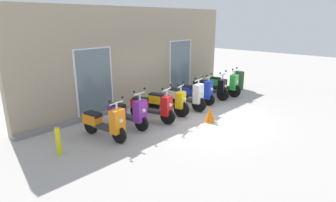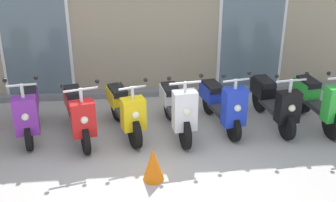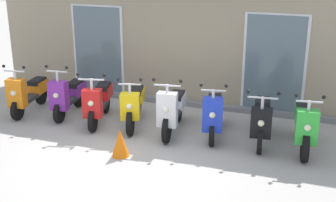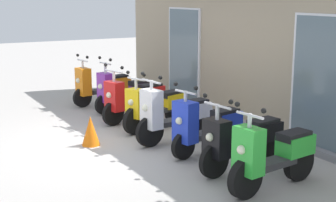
{
  "view_description": "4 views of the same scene",
  "coord_description": "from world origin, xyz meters",
  "px_view_note": "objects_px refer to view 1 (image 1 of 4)",
  "views": [
    {
      "loc": [
        -7.19,
        -5.26,
        3.2
      ],
      "look_at": [
        -0.51,
        0.87,
        0.51
      ],
      "focal_mm": 29.86,
      "sensor_mm": 36.0,
      "label": 1
    },
    {
      "loc": [
        -0.4,
        -5.94,
        3.74
      ],
      "look_at": [
        0.24,
        0.54,
        0.76
      ],
      "focal_mm": 46.53,
      "sensor_mm": 36.0,
      "label": 2
    },
    {
      "loc": [
        3.3,
        -7.28,
        3.61
      ],
      "look_at": [
        0.53,
        0.32,
        0.86
      ],
      "focal_mm": 48.02,
      "sensor_mm": 36.0,
      "label": 3
    },
    {
      "loc": [
        7.83,
        -3.41,
        2.59
      ],
      "look_at": [
        0.79,
        0.51,
        0.85
      ],
      "focal_mm": 52.57,
      "sensor_mm": 36.0,
      "label": 4
    }
  ],
  "objects_px": {
    "scooter_red": "(153,107)",
    "scooter_green": "(223,84)",
    "scooter_purple": "(128,113)",
    "scooter_white": "(186,96)",
    "scooter_blue": "(197,92)",
    "traffic_cone": "(210,114)",
    "scooter_yellow": "(167,102)",
    "curb_bollard": "(58,141)",
    "scooter_orange": "(105,122)",
    "trash_bin": "(239,80)",
    "scooter_black": "(210,87)"
  },
  "relations": [
    {
      "from": "scooter_white",
      "to": "scooter_blue",
      "type": "xyz_separation_m",
      "value": [
        0.83,
        0.14,
        -0.02
      ]
    },
    {
      "from": "scooter_purple",
      "to": "trash_bin",
      "type": "bearing_deg",
      "value": -0.55
    },
    {
      "from": "scooter_white",
      "to": "scooter_black",
      "type": "relative_size",
      "value": 1.02
    },
    {
      "from": "scooter_red",
      "to": "scooter_white",
      "type": "xyz_separation_m",
      "value": [
        1.7,
        -0.01,
        0.02
      ]
    },
    {
      "from": "scooter_blue",
      "to": "scooter_purple",
      "type": "bearing_deg",
      "value": 179.55
    },
    {
      "from": "scooter_blue",
      "to": "curb_bollard",
      "type": "relative_size",
      "value": 2.2
    },
    {
      "from": "scooter_purple",
      "to": "trash_bin",
      "type": "distance_m",
      "value": 6.6
    },
    {
      "from": "scooter_red",
      "to": "scooter_green",
      "type": "bearing_deg",
      "value": 0.48
    },
    {
      "from": "scooter_orange",
      "to": "scooter_black",
      "type": "distance_m",
      "value": 5.31
    },
    {
      "from": "scooter_green",
      "to": "curb_bollard",
      "type": "relative_size",
      "value": 2.3
    },
    {
      "from": "scooter_yellow",
      "to": "scooter_green",
      "type": "bearing_deg",
      "value": -0.98
    },
    {
      "from": "scooter_white",
      "to": "scooter_green",
      "type": "relative_size",
      "value": 1.04
    },
    {
      "from": "scooter_orange",
      "to": "traffic_cone",
      "type": "height_order",
      "value": "scooter_orange"
    },
    {
      "from": "scooter_purple",
      "to": "scooter_green",
      "type": "distance_m",
      "value": 5.15
    },
    {
      "from": "scooter_white",
      "to": "curb_bollard",
      "type": "bearing_deg",
      "value": 179.74
    },
    {
      "from": "scooter_orange",
      "to": "scooter_green",
      "type": "distance_m",
      "value": 6.11
    },
    {
      "from": "curb_bollard",
      "to": "trash_bin",
      "type": "height_order",
      "value": "trash_bin"
    },
    {
      "from": "scooter_orange",
      "to": "scooter_yellow",
      "type": "distance_m",
      "value": 2.62
    },
    {
      "from": "scooter_white",
      "to": "trash_bin",
      "type": "xyz_separation_m",
      "value": [
        4.04,
        0.1,
        -0.08
      ]
    },
    {
      "from": "scooter_purple",
      "to": "scooter_yellow",
      "type": "bearing_deg",
      "value": -2.05
    },
    {
      "from": "curb_bollard",
      "to": "traffic_cone",
      "type": "relative_size",
      "value": 1.35
    },
    {
      "from": "scooter_yellow",
      "to": "scooter_white",
      "type": "distance_m",
      "value": 0.91
    },
    {
      "from": "scooter_blue",
      "to": "curb_bollard",
      "type": "distance_m",
      "value": 5.69
    },
    {
      "from": "scooter_green",
      "to": "scooter_purple",
      "type": "bearing_deg",
      "value": 178.67
    },
    {
      "from": "scooter_green",
      "to": "traffic_cone",
      "type": "bearing_deg",
      "value": -155.17
    },
    {
      "from": "scooter_orange",
      "to": "scooter_blue",
      "type": "bearing_deg",
      "value": 1.66
    },
    {
      "from": "scooter_orange",
      "to": "scooter_black",
      "type": "height_order",
      "value": "scooter_orange"
    },
    {
      "from": "scooter_white",
      "to": "trash_bin",
      "type": "relative_size",
      "value": 2.02
    },
    {
      "from": "scooter_red",
      "to": "scooter_green",
      "type": "relative_size",
      "value": 1.0
    },
    {
      "from": "scooter_purple",
      "to": "curb_bollard",
      "type": "distance_m",
      "value": 2.31
    },
    {
      "from": "scooter_black",
      "to": "trash_bin",
      "type": "distance_m",
      "value": 2.25
    },
    {
      "from": "traffic_cone",
      "to": "scooter_green",
      "type": "bearing_deg",
      "value": 24.83
    },
    {
      "from": "scooter_white",
      "to": "curb_bollard",
      "type": "relative_size",
      "value": 2.41
    },
    {
      "from": "curb_bollard",
      "to": "traffic_cone",
      "type": "distance_m",
      "value": 4.57
    },
    {
      "from": "curb_bollard",
      "to": "traffic_cone",
      "type": "bearing_deg",
      "value": -18.03
    },
    {
      "from": "scooter_white",
      "to": "scooter_blue",
      "type": "distance_m",
      "value": 0.84
    },
    {
      "from": "scooter_green",
      "to": "traffic_cone",
      "type": "relative_size",
      "value": 3.1
    },
    {
      "from": "scooter_black",
      "to": "scooter_green",
      "type": "bearing_deg",
      "value": -7.91
    },
    {
      "from": "scooter_yellow",
      "to": "traffic_cone",
      "type": "bearing_deg",
      "value": -75.25
    },
    {
      "from": "scooter_green",
      "to": "curb_bollard",
      "type": "bearing_deg",
      "value": -179.84
    },
    {
      "from": "scooter_yellow",
      "to": "scooter_blue",
      "type": "bearing_deg",
      "value": 1.09
    },
    {
      "from": "scooter_orange",
      "to": "scooter_black",
      "type": "xyz_separation_m",
      "value": [
        5.31,
        0.15,
        0.01
      ]
    },
    {
      "from": "scooter_orange",
      "to": "scooter_white",
      "type": "height_order",
      "value": "scooter_white"
    },
    {
      "from": "scooter_blue",
      "to": "scooter_red",
      "type": "bearing_deg",
      "value": -177.08
    },
    {
      "from": "scooter_purple",
      "to": "scooter_white",
      "type": "bearing_deg",
      "value": -3.61
    },
    {
      "from": "curb_bollard",
      "to": "trash_bin",
      "type": "distance_m",
      "value": 8.9
    },
    {
      "from": "traffic_cone",
      "to": "scooter_yellow",
      "type": "bearing_deg",
      "value": 104.75
    },
    {
      "from": "scooter_purple",
      "to": "trash_bin",
      "type": "relative_size",
      "value": 1.84
    },
    {
      "from": "scooter_yellow",
      "to": "traffic_cone",
      "type": "relative_size",
      "value": 3.09
    },
    {
      "from": "scooter_red",
      "to": "scooter_white",
      "type": "bearing_deg",
      "value": -0.21
    }
  ]
}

